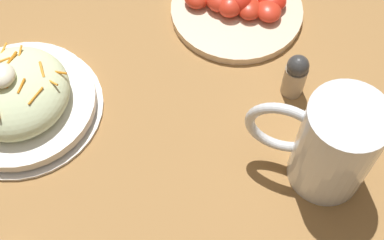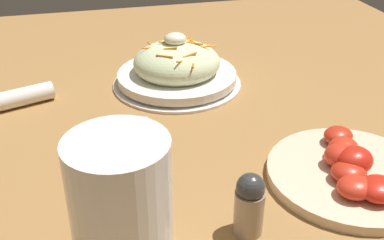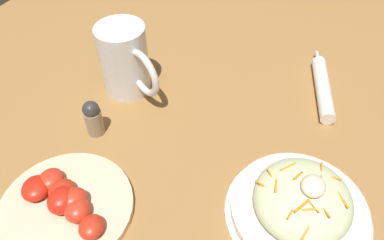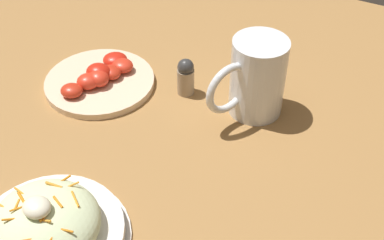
{
  "view_description": "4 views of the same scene",
  "coord_description": "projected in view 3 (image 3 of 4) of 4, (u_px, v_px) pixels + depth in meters",
  "views": [
    {
      "loc": [
        -0.34,
        0.01,
        0.64
      ],
      "look_at": [
        0.02,
        -0.03,
        0.05
      ],
      "focal_mm": 48.94,
      "sensor_mm": 36.0,
      "label": 1
    },
    {
      "loc": [
        -0.08,
        -0.56,
        0.37
      ],
      "look_at": [
        0.06,
        -0.04,
        0.06
      ],
      "focal_mm": 44.69,
      "sensor_mm": 36.0,
      "label": 2
    },
    {
      "loc": [
        0.44,
        0.19,
        0.53
      ],
      "look_at": [
        0.02,
        -0.01,
        0.06
      ],
      "focal_mm": 34.9,
      "sensor_mm": 36.0,
      "label": 3
    },
    {
      "loc": [
        -0.29,
        0.49,
        0.61
      ],
      "look_at": [
        0.0,
        -0.06,
        0.06
      ],
      "focal_mm": 47.26,
      "sensor_mm": 36.0,
      "label": 4
    }
  ],
  "objects": [
    {
      "name": "napkin_roll",
      "position": [
        323.0,
        88.0,
        0.78
      ],
      "size": [
        0.22,
        0.09,
        0.03
      ],
      "color": "white",
      "rests_on": "ground_plane"
    },
    {
      "name": "beer_mug",
      "position": [
        125.0,
        63.0,
        0.76
      ],
      "size": [
        0.1,
        0.16,
        0.15
      ],
      "color": "white",
      "rests_on": "ground_plane"
    },
    {
      "name": "salt_shaker",
      "position": [
        93.0,
        118.0,
        0.69
      ],
      "size": [
        0.03,
        0.03,
        0.08
      ],
      "color": "gray",
      "rests_on": "ground_plane"
    },
    {
      "name": "tomato_plate",
      "position": [
        65.0,
        205.0,
        0.59
      ],
      "size": [
        0.22,
        0.22,
        0.05
      ],
      "color": "beige",
      "rests_on": "ground_plane"
    },
    {
      "name": "salad_plate",
      "position": [
        301.0,
        205.0,
        0.57
      ],
      "size": [
        0.23,
        0.23,
        0.1
      ],
      "color": "white",
      "rests_on": "ground_plane"
    },
    {
      "name": "ground_plane",
      "position": [
        204.0,
        134.0,
        0.71
      ],
      "size": [
        1.43,
        1.43,
        0.0
      ],
      "primitive_type": "plane",
      "color": "#9E703D"
    }
  ]
}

